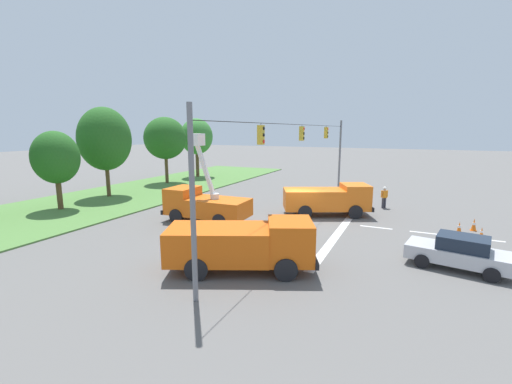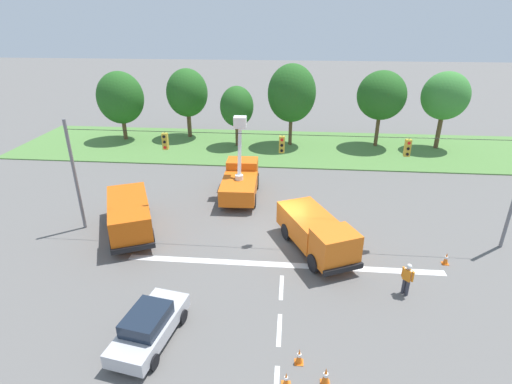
{
  "view_description": "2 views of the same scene",
  "coord_description": "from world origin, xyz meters",
  "px_view_note": "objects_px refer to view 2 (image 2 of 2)",
  "views": [
    {
      "loc": [
        -22.81,
        -7.02,
        6.28
      ],
      "look_at": [
        -0.73,
        3.2,
        1.83
      ],
      "focal_mm": 24.0,
      "sensor_mm": 36.0,
      "label": 1
    },
    {
      "loc": [
        0.19,
        -21.75,
        12.88
      ],
      "look_at": [
        -2.03,
        2.91,
        1.67
      ],
      "focal_mm": 28.0,
      "sensor_mm": 36.0,
      "label": 2
    }
  ],
  "objects_px": {
    "utility_truck_bucket_lift": "(240,180)",
    "traffic_cone_foreground_left": "(446,258)",
    "tree_far_east": "(382,95)",
    "tree_far_west": "(120,98)",
    "tree_east": "(292,93)",
    "traffic_cone_mid_right": "(326,376)",
    "tree_centre": "(237,107)",
    "utility_truck_support_far": "(129,215)",
    "traffic_cone_mid_left": "(286,379)",
    "sedan_silver": "(149,326)",
    "road_worker": "(407,277)",
    "tree_east_end": "(445,96)",
    "utility_truck_support_near": "(317,232)",
    "traffic_cone_foreground_right": "(299,356)",
    "tree_west": "(187,93)"
  },
  "relations": [
    {
      "from": "tree_west",
      "to": "utility_truck_support_near",
      "type": "height_order",
      "value": "tree_west"
    },
    {
      "from": "tree_far_east",
      "to": "traffic_cone_mid_left",
      "type": "height_order",
      "value": "tree_far_east"
    },
    {
      "from": "tree_far_west",
      "to": "utility_truck_support_far",
      "type": "height_order",
      "value": "tree_far_west"
    },
    {
      "from": "tree_centre",
      "to": "utility_truck_support_far",
      "type": "height_order",
      "value": "tree_centre"
    },
    {
      "from": "tree_east_end",
      "to": "utility_truck_support_far",
      "type": "xyz_separation_m",
      "value": [
        -24.87,
        -19.45,
        -4.1
      ]
    },
    {
      "from": "tree_centre",
      "to": "utility_truck_support_near",
      "type": "bearing_deg",
      "value": -69.67
    },
    {
      "from": "traffic_cone_foreground_left",
      "to": "traffic_cone_mid_right",
      "type": "distance_m",
      "value": 11.22
    },
    {
      "from": "utility_truck_bucket_lift",
      "to": "road_worker",
      "type": "bearing_deg",
      "value": -48.56
    },
    {
      "from": "tree_east_end",
      "to": "road_worker",
      "type": "height_order",
      "value": "tree_east_end"
    },
    {
      "from": "traffic_cone_foreground_left",
      "to": "traffic_cone_mid_left",
      "type": "height_order",
      "value": "traffic_cone_foreground_left"
    },
    {
      "from": "utility_truck_support_far",
      "to": "sedan_silver",
      "type": "distance_m",
      "value": 9.86
    },
    {
      "from": "tree_east_end",
      "to": "utility_truck_support_far",
      "type": "height_order",
      "value": "tree_east_end"
    },
    {
      "from": "utility_truck_support_near",
      "to": "road_worker",
      "type": "height_order",
      "value": "utility_truck_support_near"
    },
    {
      "from": "road_worker",
      "to": "tree_east_end",
      "type": "bearing_deg",
      "value": 69.64
    },
    {
      "from": "utility_truck_bucket_lift",
      "to": "traffic_cone_mid_right",
      "type": "relative_size",
      "value": 7.63
    },
    {
      "from": "utility_truck_support_near",
      "to": "traffic_cone_mid_right",
      "type": "bearing_deg",
      "value": -90.43
    },
    {
      "from": "tree_east",
      "to": "traffic_cone_mid_right",
      "type": "bearing_deg",
      "value": -86.71
    },
    {
      "from": "tree_centre",
      "to": "road_worker",
      "type": "bearing_deg",
      "value": -63.61
    },
    {
      "from": "tree_far_west",
      "to": "tree_centre",
      "type": "bearing_deg",
      "value": -5.19
    },
    {
      "from": "traffic_cone_foreground_right",
      "to": "traffic_cone_mid_right",
      "type": "bearing_deg",
      "value": -42.38
    },
    {
      "from": "tree_east_end",
      "to": "traffic_cone_foreground_left",
      "type": "height_order",
      "value": "tree_east_end"
    },
    {
      "from": "tree_far_west",
      "to": "tree_east",
      "type": "bearing_deg",
      "value": -1.12
    },
    {
      "from": "traffic_cone_mid_right",
      "to": "tree_west",
      "type": "bearing_deg",
      "value": 112.25
    },
    {
      "from": "tree_far_west",
      "to": "tree_east",
      "type": "distance_m",
      "value": 18.06
    },
    {
      "from": "tree_far_east",
      "to": "traffic_cone_mid_right",
      "type": "height_order",
      "value": "tree_far_east"
    },
    {
      "from": "tree_far_west",
      "to": "traffic_cone_foreground_left",
      "type": "relative_size",
      "value": 10.17
    },
    {
      "from": "utility_truck_bucket_lift",
      "to": "traffic_cone_mid_left",
      "type": "distance_m",
      "value": 17.28
    },
    {
      "from": "tree_east_end",
      "to": "utility_truck_support_near",
      "type": "xyz_separation_m",
      "value": [
        -13.22,
        -20.58,
        -4.11
      ]
    },
    {
      "from": "sedan_silver",
      "to": "traffic_cone_mid_left",
      "type": "xyz_separation_m",
      "value": [
        5.83,
        -1.76,
        -0.49
      ]
    },
    {
      "from": "tree_far_east",
      "to": "traffic_cone_mid_left",
      "type": "relative_size",
      "value": 12.31
    },
    {
      "from": "tree_east",
      "to": "traffic_cone_foreground_left",
      "type": "xyz_separation_m",
      "value": [
        8.94,
        -21.07,
        -5.07
      ]
    },
    {
      "from": "utility_truck_bucket_lift",
      "to": "traffic_cone_mid_left",
      "type": "height_order",
      "value": "utility_truck_bucket_lift"
    },
    {
      "from": "tree_far_east",
      "to": "utility_truck_bucket_lift",
      "type": "xyz_separation_m",
      "value": [
        -12.53,
        -13.45,
        -3.97
      ]
    },
    {
      "from": "utility_truck_support_far",
      "to": "traffic_cone_mid_right",
      "type": "height_order",
      "value": "utility_truck_support_far"
    },
    {
      "from": "tree_far_west",
      "to": "utility_truck_bucket_lift",
      "type": "distance_m",
      "value": 19.96
    },
    {
      "from": "tree_west",
      "to": "traffic_cone_mid_right",
      "type": "xyz_separation_m",
      "value": [
        12.93,
        -31.6,
        -4.52
      ]
    },
    {
      "from": "tree_centre",
      "to": "traffic_cone_foreground_right",
      "type": "bearing_deg",
      "value": -77.5
    },
    {
      "from": "sedan_silver",
      "to": "traffic_cone_mid_right",
      "type": "distance_m",
      "value": 7.48
    },
    {
      "from": "traffic_cone_foreground_left",
      "to": "traffic_cone_foreground_right",
      "type": "xyz_separation_m",
      "value": [
        -8.22,
        -7.68,
        0.0
      ]
    },
    {
      "from": "tree_centre",
      "to": "road_worker",
      "type": "distance_m",
      "value": 26.05
    },
    {
      "from": "tree_far_east",
      "to": "traffic_cone_foreground_left",
      "type": "xyz_separation_m",
      "value": [
        0.03,
        -21.48,
        -4.93
      ]
    },
    {
      "from": "tree_west",
      "to": "tree_east",
      "type": "relative_size",
      "value": 0.9
    },
    {
      "from": "tree_east_end",
      "to": "traffic_cone_mid_left",
      "type": "relative_size",
      "value": 12.32
    },
    {
      "from": "utility_truck_bucket_lift",
      "to": "traffic_cone_foreground_left",
      "type": "distance_m",
      "value": 14.93
    },
    {
      "from": "utility_truck_support_far",
      "to": "traffic_cone_foreground_left",
      "type": "distance_m",
      "value": 18.93
    },
    {
      "from": "tree_west",
      "to": "traffic_cone_foreground_left",
      "type": "distance_m",
      "value": 30.94
    },
    {
      "from": "tree_centre",
      "to": "road_worker",
      "type": "height_order",
      "value": "tree_centre"
    },
    {
      "from": "tree_far_west",
      "to": "road_worker",
      "type": "relative_size",
      "value": 4.14
    },
    {
      "from": "tree_far_west",
      "to": "utility_truck_support_far",
      "type": "bearing_deg",
      "value": -67.37
    },
    {
      "from": "tree_far_east",
      "to": "road_worker",
      "type": "relative_size",
      "value": 4.36
    }
  ]
}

